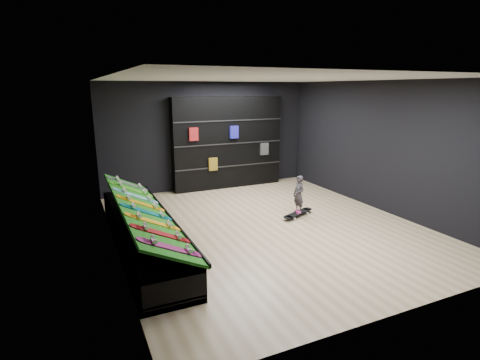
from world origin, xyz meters
name	(u,v)px	position (x,y,z in m)	size (l,w,h in m)	color
floor	(265,226)	(0.00, 0.00, 0.00)	(6.00, 7.00, 0.01)	tan
ceiling	(268,79)	(0.00, 0.00, 3.00)	(6.00, 7.00, 0.01)	white
wall_back	(208,136)	(0.00, 3.50, 1.50)	(6.00, 0.02, 3.00)	black
wall_front	(408,203)	(0.00, -3.50, 1.50)	(6.00, 0.02, 3.00)	black
wall_left	(110,169)	(-3.00, 0.00, 1.50)	(0.02, 7.00, 3.00)	black
wall_right	(380,146)	(3.00, 0.00, 1.50)	(0.02, 7.00, 3.00)	black
display_rack	(142,234)	(-2.55, 0.00, 0.25)	(0.90, 4.50, 0.50)	black
turf_ramp	(143,209)	(-2.50, 0.00, 0.71)	(1.00, 4.50, 0.04)	#12530D
back_shelving	(228,143)	(0.53, 3.32, 1.30)	(3.24, 0.38, 2.59)	black
floor_skateboard	(298,214)	(0.95, 0.22, 0.05)	(0.98, 0.22, 0.09)	black
child	(298,202)	(0.95, 0.22, 0.35)	(0.19, 0.14, 0.51)	black
display_board_0	(170,247)	(-2.49, -1.90, 0.74)	(0.98, 0.22, 0.09)	#E5198C
display_board_1	(161,234)	(-2.49, -1.36, 0.74)	(0.98, 0.22, 0.09)	red
display_board_2	(153,222)	(-2.49, -0.81, 0.74)	(0.98, 0.22, 0.09)	orange
display_board_3	(147,212)	(-2.49, -0.27, 0.74)	(0.98, 0.22, 0.09)	#0C8C99
display_board_4	(141,203)	(-2.49, 0.27, 0.74)	(0.98, 0.22, 0.09)	yellow
display_board_5	(136,196)	(-2.49, 0.81, 0.74)	(0.98, 0.22, 0.09)	#0CB2E5
display_board_6	(132,189)	(-2.49, 1.36, 0.74)	(0.98, 0.22, 0.09)	green
display_board_7	(128,184)	(-2.49, 1.90, 0.74)	(0.98, 0.22, 0.09)	black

